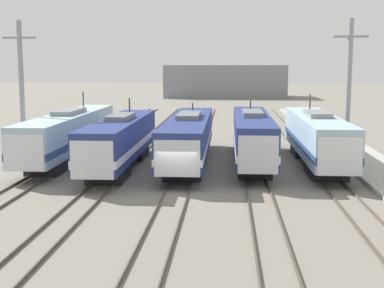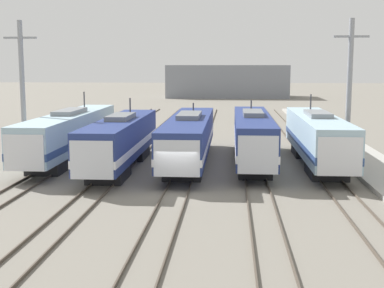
{
  "view_description": "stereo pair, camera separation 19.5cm",
  "coord_description": "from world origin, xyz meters",
  "px_view_note": "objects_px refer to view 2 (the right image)",
  "views": [
    {
      "loc": [
        3.04,
        -31.69,
        7.64
      ],
      "look_at": [
        0.68,
        3.07,
        2.47
      ],
      "focal_mm": 50.0,
      "sensor_mm": 36.0,
      "label": 1
    },
    {
      "loc": [
        3.24,
        -31.68,
        7.64
      ],
      "look_at": [
        0.68,
        3.07,
        2.47
      ],
      "focal_mm": 50.0,
      "sensor_mm": 36.0,
      "label": 2
    }
  ],
  "objects_px": {
    "locomotive_center_right": "(253,137)",
    "locomotive_center_left": "(120,141)",
    "catenary_tower_right": "(349,92)",
    "locomotive_far_left": "(69,134)",
    "catenary_tower_left": "(23,91)",
    "locomotive_center": "(189,138)",
    "locomotive_far_right": "(318,138)"
  },
  "relations": [
    {
      "from": "locomotive_center_right",
      "to": "locomotive_center_left",
      "type": "bearing_deg",
      "value": -164.89
    },
    {
      "from": "locomotive_center_left",
      "to": "catenary_tower_right",
      "type": "bearing_deg",
      "value": 7.39
    },
    {
      "from": "locomotive_center_left",
      "to": "catenary_tower_right",
      "type": "distance_m",
      "value": 17.39
    },
    {
      "from": "locomotive_far_left",
      "to": "locomotive_center_left",
      "type": "distance_m",
      "value": 6.05
    },
    {
      "from": "catenary_tower_left",
      "to": "catenary_tower_right",
      "type": "height_order",
      "value": "same"
    },
    {
      "from": "locomotive_far_left",
      "to": "locomotive_center",
      "type": "height_order",
      "value": "locomotive_far_left"
    },
    {
      "from": "locomotive_center_left",
      "to": "catenary_tower_left",
      "type": "bearing_deg",
      "value": 164.76
    },
    {
      "from": "locomotive_far_left",
      "to": "locomotive_center_right",
      "type": "relative_size",
      "value": 1.12
    },
    {
      "from": "locomotive_center_right",
      "to": "locomotive_far_left",
      "type": "bearing_deg",
      "value": 176.62
    },
    {
      "from": "locomotive_center",
      "to": "catenary_tower_left",
      "type": "distance_m",
      "value": 13.45
    },
    {
      "from": "locomotive_center_left",
      "to": "catenary_tower_right",
      "type": "height_order",
      "value": "catenary_tower_right"
    },
    {
      "from": "locomotive_far_right",
      "to": "catenary_tower_left",
      "type": "relative_size",
      "value": 1.6
    },
    {
      "from": "locomotive_far_right",
      "to": "locomotive_far_left",
      "type": "bearing_deg",
      "value": 176.56
    },
    {
      "from": "locomotive_center",
      "to": "catenary_tower_right",
      "type": "relative_size",
      "value": 1.78
    },
    {
      "from": "locomotive_center_right",
      "to": "locomotive_far_right",
      "type": "relative_size",
      "value": 1.01
    },
    {
      "from": "locomotive_center_right",
      "to": "locomotive_far_right",
      "type": "xyz_separation_m",
      "value": [
        4.92,
        -0.31,
        -0.01
      ]
    },
    {
      "from": "catenary_tower_right",
      "to": "locomotive_center_left",
      "type": "bearing_deg",
      "value": -172.61
    },
    {
      "from": "locomotive_far_left",
      "to": "catenary_tower_right",
      "type": "xyz_separation_m",
      "value": [
        21.79,
        -1.34,
        3.57
      ]
    },
    {
      "from": "locomotive_far_left",
      "to": "catenary_tower_right",
      "type": "height_order",
      "value": "catenary_tower_right"
    },
    {
      "from": "locomotive_center_left",
      "to": "catenary_tower_right",
      "type": "xyz_separation_m",
      "value": [
        16.87,
        2.19,
        3.59
      ]
    },
    {
      "from": "catenary_tower_right",
      "to": "locomotive_center_right",
      "type": "bearing_deg",
      "value": 176.22
    },
    {
      "from": "locomotive_center_left",
      "to": "catenary_tower_left",
      "type": "xyz_separation_m",
      "value": [
        -8.04,
        2.19,
        3.59
      ]
    },
    {
      "from": "locomotive_center_left",
      "to": "locomotive_far_right",
      "type": "distance_m",
      "value": 14.94
    },
    {
      "from": "locomotive_center_right",
      "to": "catenary_tower_left",
      "type": "bearing_deg",
      "value": -178.51
    },
    {
      "from": "locomotive_far_left",
      "to": "locomotive_center_right",
      "type": "distance_m",
      "value": 14.78
    },
    {
      "from": "locomotive_center",
      "to": "catenary_tower_left",
      "type": "xyz_separation_m",
      "value": [
        -12.95,
        -0.11,
        3.63
      ]
    },
    {
      "from": "locomotive_center_right",
      "to": "catenary_tower_right",
      "type": "distance_m",
      "value": 7.89
    },
    {
      "from": "locomotive_far_left",
      "to": "catenary_tower_left",
      "type": "height_order",
      "value": "catenary_tower_left"
    },
    {
      "from": "locomotive_far_right",
      "to": "catenary_tower_left",
      "type": "bearing_deg",
      "value": -179.61
    },
    {
      "from": "locomotive_center",
      "to": "catenary_tower_left",
      "type": "relative_size",
      "value": 1.78
    },
    {
      "from": "locomotive_center_left",
      "to": "locomotive_far_left",
      "type": "bearing_deg",
      "value": 144.34
    },
    {
      "from": "locomotive_far_right",
      "to": "locomotive_center_right",
      "type": "bearing_deg",
      "value": 176.38
    }
  ]
}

